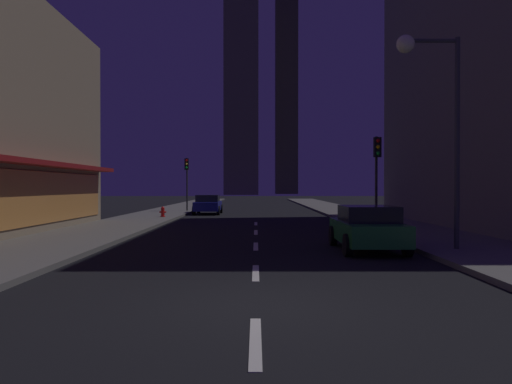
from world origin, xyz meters
TOP-DOWN VIEW (x-y plane):
  - ground_plane at (0.00, 32.00)m, footprint 78.00×136.00m
  - sidewalk_right at (7.00, 32.00)m, footprint 4.00×76.00m
  - sidewalk_left at (-7.00, 32.00)m, footprint 4.00×76.00m
  - lane_marking_center at (0.00, 8.40)m, footprint 0.16×23.00m
  - skyscraper_distant_tall at (-3.74, 118.41)m, footprint 8.71×8.95m
  - skyscraper_distant_mid at (8.73, 133.06)m, footprint 6.29×6.53m
  - car_parked_near at (3.60, 7.31)m, footprint 1.98×4.24m
  - car_parked_far at (-3.60, 28.35)m, footprint 1.98×4.24m
  - fire_hydrant_far_left at (-5.90, 22.57)m, footprint 0.42×0.30m
  - traffic_light_near_right at (5.50, 13.79)m, footprint 0.32×0.48m
  - traffic_light_far_left at (-5.50, 30.57)m, footprint 0.32×0.48m
  - street_lamp_right at (5.38, 6.63)m, footprint 1.96×0.56m

SIDE VIEW (x-z plane):
  - ground_plane at x=0.00m, z-range -0.10..0.00m
  - lane_marking_center at x=0.00m, z-range 0.00..0.01m
  - sidewalk_right at x=7.00m, z-range 0.00..0.15m
  - sidewalk_left at x=-7.00m, z-range 0.00..0.15m
  - fire_hydrant_far_left at x=-5.90m, z-range 0.13..0.78m
  - car_parked_near at x=3.60m, z-range 0.02..1.47m
  - car_parked_far at x=-3.60m, z-range 0.02..1.47m
  - traffic_light_near_right at x=5.50m, z-range 1.09..5.29m
  - traffic_light_far_left at x=-5.50m, z-range 1.09..5.29m
  - street_lamp_right at x=5.38m, z-range 1.78..8.36m
  - skyscraper_distant_tall at x=-3.74m, z-range 0.00..53.90m
  - skyscraper_distant_mid at x=8.73m, z-range 0.00..65.25m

